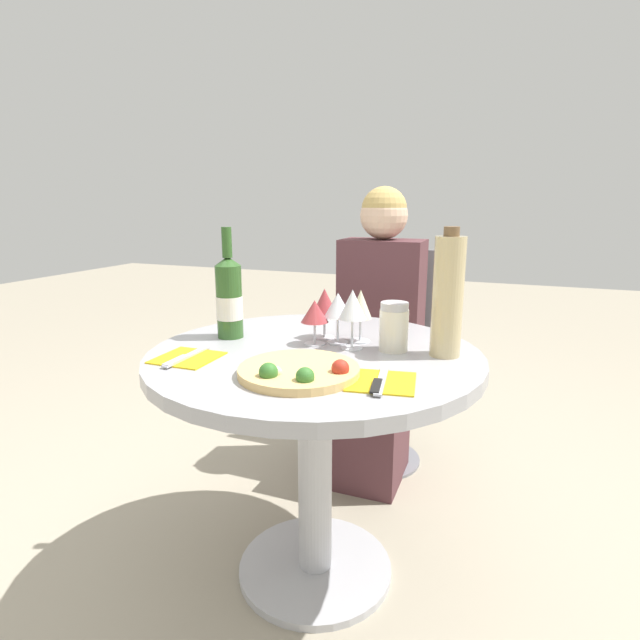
% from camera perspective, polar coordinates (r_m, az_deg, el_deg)
% --- Properties ---
extents(ground_plane, '(12.00, 12.00, 0.00)m').
position_cam_1_polar(ground_plane, '(1.71, -0.55, -26.66)').
color(ground_plane, '#9E937F').
rests_on(ground_plane, ground).
extents(dining_table, '(0.91, 0.91, 0.70)m').
position_cam_1_polar(dining_table, '(1.42, -0.60, -9.45)').
color(dining_table, '#B2B2B7').
rests_on(dining_table, ground_plane).
extents(chair_behind_diner, '(0.41, 0.41, 0.90)m').
position_cam_1_polar(chair_behind_diner, '(2.17, 7.20, -4.64)').
color(chair_behind_diner, slate).
rests_on(chair_behind_diner, ground_plane).
extents(seated_diner, '(0.33, 0.40, 1.16)m').
position_cam_1_polar(seated_diner, '(2.01, 6.29, -3.14)').
color(seated_diner, '#512D33').
rests_on(seated_diner, ground_plane).
extents(pizza_large, '(0.29, 0.29, 0.05)m').
position_cam_1_polar(pizza_large, '(1.17, -2.39, -5.83)').
color(pizza_large, '#DBB26B').
rests_on(pizza_large, dining_table).
extents(wine_bottle, '(0.08, 0.08, 0.33)m').
position_cam_1_polar(wine_bottle, '(1.50, -10.34, 2.54)').
color(wine_bottle, '#2D5623').
rests_on(wine_bottle, dining_table).
extents(tall_carafe, '(0.08, 0.08, 0.34)m').
position_cam_1_polar(tall_carafe, '(1.33, 14.40, 2.65)').
color(tall_carafe, tan).
rests_on(tall_carafe, dining_table).
extents(sugar_shaker, '(0.08, 0.08, 0.13)m').
position_cam_1_polar(sugar_shaker, '(1.37, 8.43, -0.78)').
color(sugar_shaker, silver).
rests_on(sugar_shaker, dining_table).
extents(wine_glass_back_left, '(0.08, 0.08, 0.15)m').
position_cam_1_polar(wine_glass_back_left, '(1.47, 0.52, 1.93)').
color(wine_glass_back_left, silver).
rests_on(wine_glass_back_left, dining_table).
extents(wine_glass_front_left, '(0.08, 0.08, 0.13)m').
position_cam_1_polar(wine_glass_front_left, '(1.40, -0.62, 0.89)').
color(wine_glass_front_left, silver).
rests_on(wine_glass_front_left, dining_table).
extents(wine_glass_back_right, '(0.07, 0.07, 0.15)m').
position_cam_1_polar(wine_glass_back_right, '(1.44, 4.67, 1.68)').
color(wine_glass_back_right, silver).
rests_on(wine_glass_back_right, dining_table).
extents(wine_glass_front_right, '(0.08, 0.08, 0.17)m').
position_cam_1_polar(wine_glass_front_right, '(1.36, 3.73, 1.67)').
color(wine_glass_front_right, silver).
rests_on(wine_glass_front_right, dining_table).
extents(wine_glass_center, '(0.08, 0.08, 0.15)m').
position_cam_1_polar(wine_glass_center, '(1.42, 2.06, 1.62)').
color(wine_glass_center, silver).
rests_on(wine_glass_center, dining_table).
extents(place_setting_left, '(0.15, 0.19, 0.01)m').
position_cam_1_polar(place_setting_left, '(1.34, -15.00, -4.18)').
color(place_setting_left, gold).
rests_on(place_setting_left, dining_table).
extents(place_setting_right, '(0.17, 0.19, 0.01)m').
position_cam_1_polar(place_setting_right, '(1.14, 7.01, -7.01)').
color(place_setting_right, gold).
rests_on(place_setting_right, dining_table).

